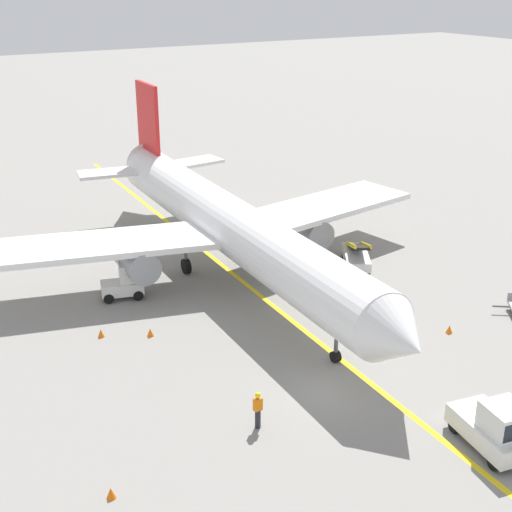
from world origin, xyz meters
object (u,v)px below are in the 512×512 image
at_px(ground_crew_marshaller, 258,409).
at_px(safety_cone_wingtip_right, 111,493).
at_px(belt_loader_forward_hold, 356,255).
at_px(safety_cone_nose_left, 101,333).
at_px(safety_cone_nose_right, 150,332).
at_px(airliner, 227,223).
at_px(baggage_tug_near_wing, 125,283).
at_px(safety_cone_wingtip_left, 449,329).
at_px(pushback_tug, 496,427).

bearing_deg(ground_crew_marshaller, safety_cone_wingtip_right, -171.24).
relative_size(belt_loader_forward_hold, safety_cone_nose_left, 11.19).
distance_m(safety_cone_nose_left, safety_cone_nose_right, 2.55).
relative_size(airliner, safety_cone_wingtip_right, 80.23).
relative_size(baggage_tug_near_wing, safety_cone_nose_left, 6.04).
bearing_deg(safety_cone_nose_right, airliner, 34.94).
relative_size(belt_loader_forward_hold, safety_cone_wingtip_left, 11.19).
relative_size(pushback_tug, safety_cone_nose_right, 8.77).
xyz_separation_m(safety_cone_nose_left, safety_cone_wingtip_left, (15.96, -8.76, 0.00)).
bearing_deg(safety_cone_wingtip_right, baggage_tug_near_wing, 67.83).
distance_m(baggage_tug_near_wing, safety_cone_nose_right, 5.23).
distance_m(baggage_tug_near_wing, safety_cone_wingtip_right, 17.16).
height_order(baggage_tug_near_wing, ground_crew_marshaller, baggage_tug_near_wing).
height_order(baggage_tug_near_wing, belt_loader_forward_hold, belt_loader_forward_hold).
relative_size(baggage_tug_near_wing, belt_loader_forward_hold, 0.54).
height_order(safety_cone_nose_right, safety_cone_wingtip_right, same).
height_order(pushback_tug, safety_cone_wingtip_left, pushback_tug).
relative_size(baggage_tug_near_wing, ground_crew_marshaller, 1.56).
relative_size(belt_loader_forward_hold, safety_cone_nose_right, 11.19).
bearing_deg(belt_loader_forward_hold, baggage_tug_near_wing, 168.14).
bearing_deg(safety_cone_nose_left, baggage_tug_near_wing, 54.56).
bearing_deg(safety_cone_nose_left, pushback_tug, -58.15).
relative_size(baggage_tug_near_wing, safety_cone_nose_right, 6.04).
xyz_separation_m(airliner, safety_cone_nose_right, (-7.28, -5.09, -3.20)).
bearing_deg(belt_loader_forward_hold, airliner, 158.99).
xyz_separation_m(pushback_tug, belt_loader_forward_hold, (6.82, 17.73, -0.22)).
xyz_separation_m(airliner, belt_loader_forward_hold, (7.75, -2.97, -2.64)).
bearing_deg(safety_cone_wingtip_right, ground_crew_marshaller, 8.76).
distance_m(baggage_tug_near_wing, ground_crew_marshaller, 14.84).
height_order(baggage_tug_near_wing, safety_cone_wingtip_left, baggage_tug_near_wing).
height_order(airliner, ground_crew_marshaller, airliner).
xyz_separation_m(ground_crew_marshaller, safety_cone_wingtip_left, (12.90, 2.13, -0.69)).
distance_m(baggage_tug_near_wing, safety_cone_nose_left, 4.89).
height_order(baggage_tug_near_wing, safety_cone_nose_left, baggage_tug_near_wing).
relative_size(safety_cone_nose_right, safety_cone_wingtip_right, 1.00).
distance_m(airliner, baggage_tug_near_wing, 7.17).
xyz_separation_m(baggage_tug_near_wing, belt_loader_forward_hold, (14.47, -3.04, -0.15)).
distance_m(pushback_tug, safety_cone_wingtip_left, 9.79).
distance_m(belt_loader_forward_hold, ground_crew_marshaller, 18.47).
distance_m(safety_cone_nose_left, safety_cone_wingtip_left, 18.21).
bearing_deg(safety_cone_wingtip_left, belt_loader_forward_hold, 82.26).
bearing_deg(airliner, safety_cone_nose_left, -157.84).
bearing_deg(safety_cone_wingtip_left, ground_crew_marshaller, -170.60).
bearing_deg(airliner, pushback_tug, -87.44).
height_order(baggage_tug_near_wing, safety_cone_wingtip_right, baggage_tug_near_wing).
bearing_deg(ground_crew_marshaller, safety_cone_wingtip_left, 9.40).
height_order(airliner, safety_cone_wingtip_left, airliner).
xyz_separation_m(pushback_tug, safety_cone_nose_right, (-8.21, 15.61, -0.77)).
bearing_deg(safety_cone_wingtip_left, pushback_tug, -124.34).
xyz_separation_m(ground_crew_marshaller, safety_cone_nose_left, (-3.06, 10.90, -0.69)).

